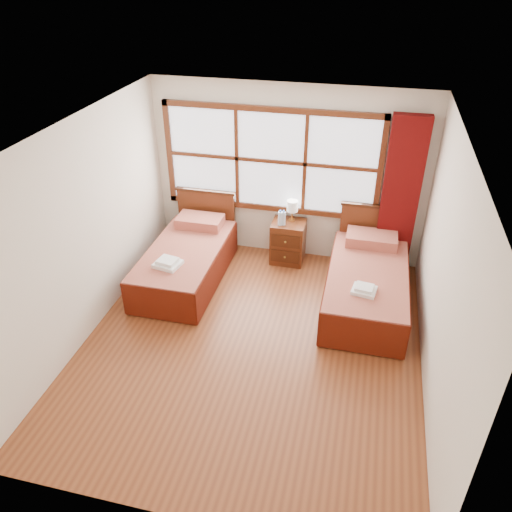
# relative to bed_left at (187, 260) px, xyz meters

# --- Properties ---
(floor) EXTENTS (4.50, 4.50, 0.00)m
(floor) POSITION_rel_bed_left_xyz_m (1.24, -1.20, -0.30)
(floor) COLOR brown
(floor) RESTS_ON ground
(ceiling) EXTENTS (4.50, 4.50, 0.00)m
(ceiling) POSITION_rel_bed_left_xyz_m (1.24, -1.20, 2.30)
(ceiling) COLOR white
(ceiling) RESTS_ON wall_back
(wall_back) EXTENTS (4.00, 0.00, 4.00)m
(wall_back) POSITION_rel_bed_left_xyz_m (1.24, 1.05, 1.00)
(wall_back) COLOR silver
(wall_back) RESTS_ON floor
(wall_left) EXTENTS (0.00, 4.50, 4.50)m
(wall_left) POSITION_rel_bed_left_xyz_m (-0.76, -1.20, 1.00)
(wall_left) COLOR silver
(wall_left) RESTS_ON floor
(wall_right) EXTENTS (0.00, 4.50, 4.50)m
(wall_right) POSITION_rel_bed_left_xyz_m (3.24, -1.20, 1.00)
(wall_right) COLOR silver
(wall_right) RESTS_ON floor
(window) EXTENTS (3.16, 0.06, 1.56)m
(window) POSITION_rel_bed_left_xyz_m (0.99, 1.01, 1.20)
(window) COLOR white
(window) RESTS_ON wall_back
(curtain) EXTENTS (0.50, 0.16, 2.30)m
(curtain) POSITION_rel_bed_left_xyz_m (2.84, 0.91, 0.87)
(curtain) COLOR #580908
(curtain) RESTS_ON wall_back
(bed_left) EXTENTS (1.00, 2.02, 0.97)m
(bed_left) POSITION_rel_bed_left_xyz_m (0.00, 0.00, 0.00)
(bed_left) COLOR #391A0B
(bed_left) RESTS_ON floor
(bed_right) EXTENTS (1.04, 2.06, 1.01)m
(bed_right) POSITION_rel_bed_left_xyz_m (2.54, -0.00, 0.01)
(bed_right) COLOR #391A0B
(bed_right) RESTS_ON floor
(nightstand) EXTENTS (0.49, 0.48, 0.65)m
(nightstand) POSITION_rel_bed_left_xyz_m (1.33, 0.80, 0.03)
(nightstand) COLOR #562712
(nightstand) RESTS_ON floor
(towels_left) EXTENTS (0.38, 0.34, 0.10)m
(towels_left) POSITION_rel_bed_left_xyz_m (-0.06, -0.52, 0.26)
(towels_left) COLOR white
(towels_left) RESTS_ON bed_left
(towels_right) EXTENTS (0.32, 0.29, 0.08)m
(towels_right) POSITION_rel_bed_left_xyz_m (2.50, -0.54, 0.28)
(towels_right) COLOR white
(towels_right) RESTS_ON bed_right
(lamp) EXTENTS (0.16, 0.16, 0.32)m
(lamp) POSITION_rel_bed_left_xyz_m (1.36, 0.88, 0.58)
(lamp) COLOR #CC8D41
(lamp) RESTS_ON nightstand
(bottle_near) EXTENTS (0.06, 0.06, 0.24)m
(bottle_near) POSITION_rel_bed_left_xyz_m (1.21, 0.69, 0.46)
(bottle_near) COLOR #C0DEF7
(bottle_near) RESTS_ON nightstand
(bottle_far) EXTENTS (0.06, 0.06, 0.23)m
(bottle_far) POSITION_rel_bed_left_xyz_m (1.26, 0.72, 0.46)
(bottle_far) COLOR #C0DEF7
(bottle_far) RESTS_ON nightstand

